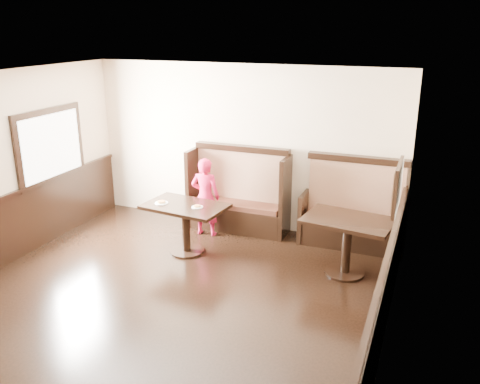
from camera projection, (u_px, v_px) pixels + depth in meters
The scene contains 9 objects.
ground at pixel (138, 326), 6.02m from camera, with size 7.00×7.00×0.00m, color black.
room_shell at pixel (126, 261), 6.16m from camera, with size 7.00×7.00×7.00m.
booth_main at pixel (239, 199), 8.76m from camera, with size 1.75×0.72×1.45m.
booth_neighbor at pixel (353, 217), 8.10m from camera, with size 1.65×0.72×1.45m.
table_main at pixel (186, 216), 7.79m from camera, with size 1.31×0.90×0.79m.
table_neighbor at pixel (347, 233), 7.10m from camera, with size 1.30×0.95×0.84m.
child at pixel (206, 197), 8.45m from camera, with size 0.49×0.32×1.33m, color #C8153F.
pizza_plate_left at pixel (161, 202), 7.79m from camera, with size 0.21×0.21×0.04m.
pizza_plate_right at pixel (197, 207), 7.63m from camera, with size 0.17×0.17×0.03m.
Camera 1 is at (3.03, -4.40, 3.42)m, focal length 38.00 mm.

